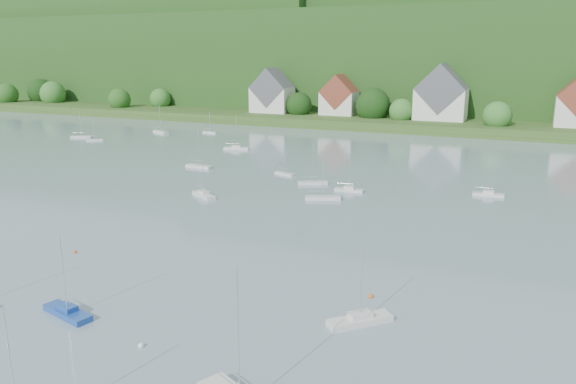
{
  "coord_description": "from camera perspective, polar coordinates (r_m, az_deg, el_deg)",
  "views": [
    {
      "loc": [
        33.43,
        1.98,
        23.9
      ],
      "look_at": [
        1.03,
        75.0,
        4.0
      ],
      "focal_mm": 34.73,
      "sensor_mm": 36.0,
      "label": 1
    }
  ],
  "objects": [
    {
      "name": "village_building_0",
      "position": [
        205.58,
        -1.64,
        9.97
      ],
      "size": [
        14.0,
        10.4,
        16.0
      ],
      "color": "silver",
      "rests_on": "far_shore_strip"
    },
    {
      "name": "forested_ridge",
      "position": [
        268.63,
        17.33,
        13.16
      ],
      "size": [
        620.0,
        181.22,
        69.89
      ],
      "color": "#154114",
      "rests_on": "ground"
    },
    {
      "name": "far_sailboat_cluster",
      "position": [
        119.03,
        10.62,
        2.34
      ],
      "size": [
        195.28,
        72.79,
        8.71
      ],
      "color": "silver",
      "rests_on": "ground"
    },
    {
      "name": "near_sailboat_3",
      "position": [
        52.3,
        7.38,
        -12.79
      ],
      "size": [
        5.5,
        5.57,
        8.26
      ],
      "rotation": [
        0.0,
        0.0,
        0.8
      ],
      "color": "silver",
      "rests_on": "ground"
    },
    {
      "name": "mooring_buoy_3",
      "position": [
        74.0,
        -20.98,
        -5.82
      ],
      "size": [
        0.45,
        0.45,
        0.45
      ],
      "primitive_type": "sphere",
      "color": "orange",
      "rests_on": "ground"
    },
    {
      "name": "mooring_buoy_1",
      "position": [
        49.96,
        -14.81,
        -15.1
      ],
      "size": [
        0.5,
        0.5,
        0.5
      ],
      "primitive_type": "sphere",
      "color": "white",
      "rests_on": "ground"
    },
    {
      "name": "village_building_1",
      "position": [
        198.07,
        5.25,
        9.54
      ],
      "size": [
        12.0,
        9.36,
        14.0
      ],
      "color": "silver",
      "rests_on": "far_shore_strip"
    },
    {
      "name": "near_sailboat_1",
      "position": [
        57.21,
        -21.66,
        -11.29
      ],
      "size": [
        6.1,
        3.02,
        7.94
      ],
      "rotation": [
        0.0,
        0.0,
        -0.24
      ],
      "color": "#1D459A",
      "rests_on": "ground"
    },
    {
      "name": "far_shore_strip",
      "position": [
        202.07,
        14.37,
        7.19
      ],
      "size": [
        600.0,
        60.0,
        3.0
      ],
      "primitive_type": "cube",
      "color": "#314E1D",
      "rests_on": "ground"
    },
    {
      "name": "village_building_2",
      "position": [
        188.68,
        15.41,
        9.35
      ],
      "size": [
        16.0,
        11.44,
        18.0
      ],
      "color": "silver",
      "rests_on": "far_shore_strip"
    },
    {
      "name": "mooring_buoy_2",
      "position": [
        57.73,
        8.48,
        -10.63
      ],
      "size": [
        0.5,
        0.5,
        0.5
      ],
      "primitive_type": "sphere",
      "color": "orange",
      "rests_on": "ground"
    }
  ]
}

